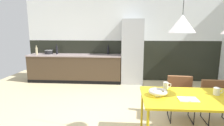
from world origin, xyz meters
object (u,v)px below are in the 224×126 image
object	(u,v)px
armchair_corner_seat	(181,92)
mug_glass_clear	(217,91)
mug_white_ceramic	(166,85)
bottle_vinegar_dark	(37,51)
open_book	(188,99)
cooking_pot	(49,52)
bottle_spice_small	(108,50)
pendant_lamp_over_table_near	(182,24)
refrigerator_column	(132,52)
fruit_bowl	(158,92)
bottle_wine_green	(57,50)
armchair_facing_counter	(217,95)
dining_table	(202,100)

from	to	relation	value
armchair_corner_seat	mug_glass_clear	world-z (taller)	mug_glass_clear
mug_white_ceramic	bottle_vinegar_dark	xyz separation A→B (m)	(-3.54, 2.82, 0.20)
mug_glass_clear	bottle_vinegar_dark	distance (m)	5.21
open_book	cooking_pot	size ratio (longest dim) A/B	0.94
open_book	bottle_spice_small	bearing A→B (deg)	112.04
mug_glass_clear	pendant_lamp_over_table_near	bearing A→B (deg)	-171.97
refrigerator_column	fruit_bowl	xyz separation A→B (m)	(0.26, -3.19, -0.19)
cooking_pot	mug_glass_clear	bearing A→B (deg)	-39.41
armchair_corner_seat	fruit_bowl	distance (m)	1.08
bottle_wine_green	armchair_corner_seat	bearing A→B (deg)	-35.92
armchair_facing_counter	bottle_vinegar_dark	distance (m)	5.17
dining_table	pendant_lamp_over_table_near	bearing A→B (deg)	174.64
armchair_corner_seat	armchair_facing_counter	xyz separation A→B (m)	(0.64, -0.05, -0.01)
mug_white_ceramic	bottle_wine_green	world-z (taller)	bottle_wine_green
dining_table	refrigerator_column	bearing A→B (deg)	105.26
open_book	fruit_bowl	bearing A→B (deg)	161.62
fruit_bowl	bottle_wine_green	xyz separation A→B (m)	(-2.73, 3.26, 0.22)
armchair_facing_counter	bottle_spice_small	xyz separation A→B (m)	(-2.26, 2.58, 0.51)
mug_white_ceramic	bottle_wine_green	xyz separation A→B (m)	(-2.91, 2.94, 0.22)
pendant_lamp_over_table_near	mug_white_ceramic	bearing A→B (deg)	107.15
pendant_lamp_over_table_near	bottle_wine_green	bearing A→B (deg)	132.81
armchair_facing_counter	armchair_corner_seat	bearing A→B (deg)	-2.82
dining_table	fruit_bowl	distance (m)	0.62
armchair_facing_counter	pendant_lamp_over_table_near	world-z (taller)	pendant_lamp_over_table_near
armchair_corner_seat	armchair_facing_counter	world-z (taller)	armchair_corner_seat
refrigerator_column	cooking_pot	xyz separation A→B (m)	(-2.75, 0.09, -0.05)
armchair_facing_counter	open_book	xyz separation A→B (m)	(-0.84, -0.94, 0.26)
mug_glass_clear	cooking_pot	distance (m)	5.01
armchair_corner_seat	bottle_wine_green	size ratio (longest dim) A/B	2.43
fruit_bowl	mug_glass_clear	size ratio (longest dim) A/B	1.95
armchair_facing_counter	mug_glass_clear	size ratio (longest dim) A/B	5.43
bottle_spice_small	bottle_wine_green	size ratio (longest dim) A/B	0.95
cooking_pot	mug_white_ceramic	bearing A→B (deg)	-42.75
bottle_wine_green	pendant_lamp_over_table_near	size ratio (longest dim) A/B	0.34
fruit_bowl	bottle_spice_small	world-z (taller)	bottle_spice_small
mug_glass_clear	bottle_wine_green	xyz separation A→B (m)	(-3.59, 3.16, 0.22)
refrigerator_column	bottle_vinegar_dark	world-z (taller)	refrigerator_column
mug_white_ceramic	pendant_lamp_over_table_near	size ratio (longest dim) A/B	0.13
mug_white_ceramic	dining_table	bearing A→B (deg)	-38.43
dining_table	fruit_bowl	size ratio (longest dim) A/B	6.23
refrigerator_column	armchair_corner_seat	size ratio (longest dim) A/B	2.51
refrigerator_column	pendant_lamp_over_table_near	xyz separation A→B (m)	(0.54, -3.17, 0.76)
fruit_bowl	armchair_facing_counter	bearing A→B (deg)	33.46
armchair_facing_counter	mug_glass_clear	distance (m)	0.85
fruit_bowl	mug_white_ceramic	bearing A→B (deg)	60.78
dining_table	armchair_corner_seat	bearing A→B (deg)	91.65
dining_table	mug_glass_clear	xyz separation A→B (m)	(0.25, 0.11, 0.10)
dining_table	bottle_vinegar_dark	distance (m)	5.08
dining_table	mug_glass_clear	world-z (taller)	mug_glass_clear
bottle_wine_green	fruit_bowl	bearing A→B (deg)	-50.11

